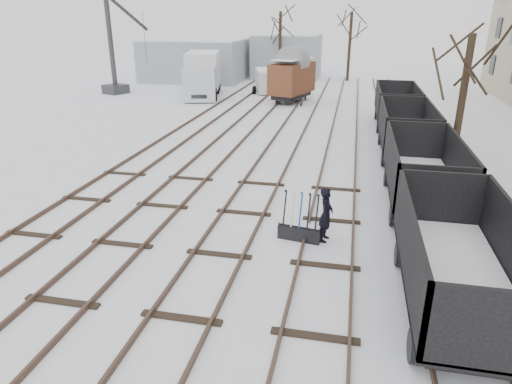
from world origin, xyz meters
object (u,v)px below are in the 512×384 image
(ground_frame, at_px, (300,231))
(crane, at_px, (114,67))
(panel_van, at_px, (268,80))
(freight_wagon_a, at_px, (457,276))
(box_van_wagon, at_px, (292,77))
(lorry, at_px, (202,74))
(worker, at_px, (326,215))

(ground_frame, bearing_deg, crane, 137.79)
(panel_van, bearing_deg, freight_wagon_a, -87.98)
(box_van_wagon, distance_m, lorry, 7.88)
(box_van_wagon, distance_m, crane, 15.70)
(box_van_wagon, height_order, panel_van, box_van_wagon)
(ground_frame, bearing_deg, lorry, 124.36)
(freight_wagon_a, bearing_deg, ground_frame, 143.43)
(ground_frame, relative_size, worker, 0.88)
(ground_frame, bearing_deg, box_van_wagon, 108.48)
(ground_frame, distance_m, lorry, 27.24)
(ground_frame, xyz_separation_m, lorry, (-11.23, 24.77, 1.54))
(crane, bearing_deg, freight_wagon_a, -25.32)
(ground_frame, bearing_deg, worker, 17.57)
(worker, distance_m, crane, 31.61)
(crane, bearing_deg, worker, -26.21)
(ground_frame, relative_size, crane, 0.17)
(lorry, distance_m, panel_van, 5.96)
(freight_wagon_a, height_order, box_van_wagon, box_van_wagon)
(panel_van, bearing_deg, crane, 178.52)
(worker, relative_size, freight_wagon_a, 0.28)
(ground_frame, height_order, freight_wagon_a, freight_wagon_a)
(box_van_wagon, relative_size, crane, 0.56)
(panel_van, relative_size, crane, 0.56)
(box_van_wagon, height_order, lorry, lorry)
(freight_wagon_a, xyz_separation_m, crane, (-23.00, 27.52, 1.33))
(worker, bearing_deg, lorry, 33.65)
(worker, xyz_separation_m, box_van_wagon, (-4.24, 23.21, 1.08))
(worker, relative_size, panel_van, 0.35)
(worker, bearing_deg, crane, 46.75)
(box_van_wagon, bearing_deg, worker, -61.91)
(ground_frame, xyz_separation_m, freight_wagon_a, (3.87, -2.87, 0.64))
(worker, distance_m, box_van_wagon, 23.62)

